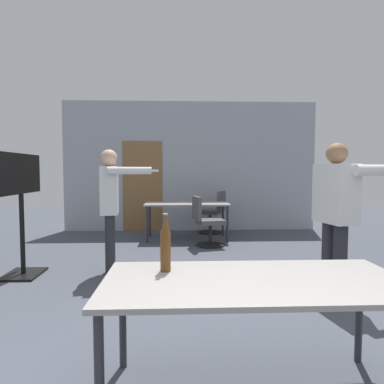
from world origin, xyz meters
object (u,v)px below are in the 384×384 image
beer_bottle (165,244)px  office_chair_mid_tucked (213,214)px  person_center_tall (337,206)px  tv_screen (21,199)px  office_chair_near_pushed (206,223)px  person_near_casual (111,199)px

beer_bottle → office_chair_mid_tucked: bearing=80.7°
person_center_tall → tv_screen: bearing=-114.8°
person_center_tall → office_chair_near_pushed: person_center_tall is taller
tv_screen → office_chair_mid_tucked: size_ratio=1.72×
person_near_casual → office_chair_mid_tucked: bearing=143.0°
office_chair_near_pushed → beer_bottle: bearing=-20.9°
person_near_casual → office_chair_mid_tucked: size_ratio=1.78×
tv_screen → beer_bottle: (1.95, -2.34, -0.10)m
person_center_tall → beer_bottle: bearing=-62.6°
tv_screen → person_center_tall: size_ratio=0.96×
person_near_casual → person_center_tall: bearing=63.3°
person_near_casual → office_chair_near_pushed: size_ratio=1.82×
person_near_casual → beer_bottle: (0.81, -2.40, -0.10)m
tv_screen → person_near_casual: size_ratio=0.97×
office_chair_mid_tucked → beer_bottle: (-0.86, -5.28, 0.47)m
beer_bottle → tv_screen: bearing=129.8°
tv_screen → person_center_tall: person_center_tall is taller
tv_screen → office_chair_mid_tucked: bearing=-43.8°
beer_bottle → person_near_casual: bearing=108.7°
person_near_casual → beer_bottle: person_near_casual is taller
tv_screen → person_center_tall: (3.76, -0.89, -0.00)m
person_center_tall → office_chair_mid_tucked: 3.98m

